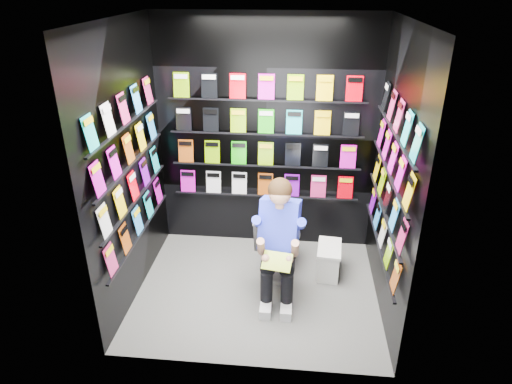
# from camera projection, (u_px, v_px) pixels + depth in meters

# --- Properties ---
(floor) EXTENTS (2.40, 2.40, 0.00)m
(floor) POSITION_uv_depth(u_px,v_px,m) (257.00, 290.00, 4.65)
(floor) COLOR #5C5C5A
(floor) RESTS_ON ground
(ceiling) EXTENTS (2.40, 2.40, 0.00)m
(ceiling) POSITION_uv_depth(u_px,v_px,m) (258.00, 19.00, 3.53)
(ceiling) COLOR white
(ceiling) RESTS_ON floor
(wall_back) EXTENTS (2.40, 0.04, 2.60)m
(wall_back) POSITION_uv_depth(u_px,v_px,m) (266.00, 137.00, 4.99)
(wall_back) COLOR black
(wall_back) RESTS_ON floor
(wall_front) EXTENTS (2.40, 0.04, 2.60)m
(wall_front) POSITION_uv_depth(u_px,v_px,m) (244.00, 229.00, 3.19)
(wall_front) COLOR black
(wall_front) RESTS_ON floor
(wall_left) EXTENTS (0.04, 2.00, 2.60)m
(wall_left) POSITION_uv_depth(u_px,v_px,m) (128.00, 168.00, 4.19)
(wall_left) COLOR black
(wall_left) RESTS_ON floor
(wall_right) EXTENTS (0.04, 2.00, 2.60)m
(wall_right) POSITION_uv_depth(u_px,v_px,m) (394.00, 178.00, 3.98)
(wall_right) COLOR black
(wall_right) RESTS_ON floor
(comics_back) EXTENTS (2.10, 0.06, 1.37)m
(comics_back) POSITION_uv_depth(u_px,v_px,m) (266.00, 138.00, 4.96)
(comics_back) COLOR #C32469
(comics_back) RESTS_ON wall_back
(comics_left) EXTENTS (0.06, 1.70, 1.37)m
(comics_left) POSITION_uv_depth(u_px,v_px,m) (131.00, 168.00, 4.19)
(comics_left) COLOR #C32469
(comics_left) RESTS_ON wall_left
(comics_right) EXTENTS (0.06, 1.70, 1.37)m
(comics_right) POSITION_uv_depth(u_px,v_px,m) (390.00, 178.00, 3.98)
(comics_right) COLOR #C32469
(comics_right) RESTS_ON wall_right
(toilet) EXTENTS (0.54, 0.81, 0.73)m
(toilet) POSITION_uv_depth(u_px,v_px,m) (281.00, 239.00, 4.84)
(toilet) COLOR white
(toilet) RESTS_ON floor
(longbox) EXTENTS (0.25, 0.42, 0.30)m
(longbox) POSITION_uv_depth(u_px,v_px,m) (328.00, 261.00, 4.85)
(longbox) COLOR silver
(longbox) RESTS_ON floor
(longbox_lid) EXTENTS (0.28, 0.44, 0.03)m
(longbox_lid) POSITION_uv_depth(u_px,v_px,m) (330.00, 248.00, 4.78)
(longbox_lid) COLOR silver
(longbox_lid) RESTS_ON longbox
(reader) EXTENTS (0.62, 0.81, 1.36)m
(reader) POSITION_uv_depth(u_px,v_px,m) (280.00, 225.00, 4.33)
(reader) COLOR #1E2BD3
(reader) RESTS_ON toilet
(held_comic) EXTENTS (0.29, 0.20, 0.11)m
(held_comic) POSITION_uv_depth(u_px,v_px,m) (277.00, 261.00, 4.09)
(held_comic) COLOR green
(held_comic) RESTS_ON reader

